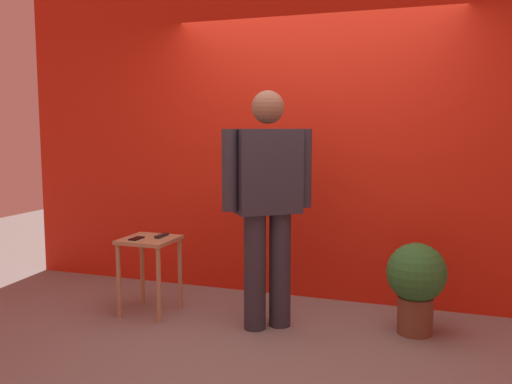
% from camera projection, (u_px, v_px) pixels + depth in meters
% --- Properties ---
extents(ground_plane, '(12.00, 12.00, 0.00)m').
position_uv_depth(ground_plane, '(270.00, 345.00, 3.90)').
color(ground_plane, gray).
extents(back_wall_red, '(5.85, 0.12, 3.12)m').
position_uv_depth(back_wall_red, '(313.00, 124.00, 4.87)').
color(back_wall_red, red).
rests_on(back_wall_red, ground_plane).
extents(standing_person, '(0.63, 0.53, 1.81)m').
position_uv_depth(standing_person, '(268.00, 197.00, 4.14)').
color(standing_person, '#2D2D38').
rests_on(standing_person, ground_plane).
extents(side_table, '(0.42, 0.42, 0.63)m').
position_uv_depth(side_table, '(150.00, 254.00, 4.53)').
color(side_table, tan).
rests_on(side_table, ground_plane).
extents(cell_phone, '(0.07, 0.14, 0.01)m').
position_uv_depth(cell_phone, '(136.00, 238.00, 4.47)').
color(cell_phone, black).
rests_on(cell_phone, side_table).
extents(tv_remote, '(0.04, 0.17, 0.02)m').
position_uv_depth(tv_remote, '(162.00, 236.00, 4.56)').
color(tv_remote, black).
rests_on(tv_remote, side_table).
extents(potted_plant, '(0.44, 0.44, 0.69)m').
position_uv_depth(potted_plant, '(416.00, 280.00, 4.08)').
color(potted_plant, brown).
rests_on(potted_plant, ground_plane).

